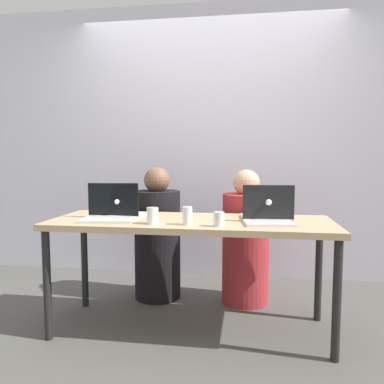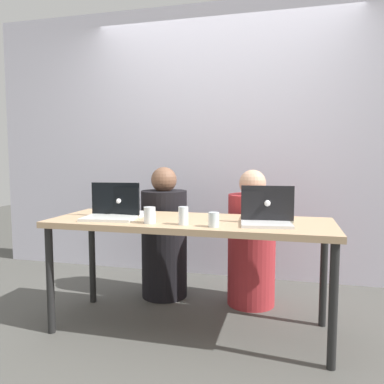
{
  "view_description": "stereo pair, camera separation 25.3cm",
  "coord_description": "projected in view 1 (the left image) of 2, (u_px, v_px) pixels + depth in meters",
  "views": [
    {
      "loc": [
        0.37,
        -2.43,
        1.17
      ],
      "look_at": [
        0.0,
        0.07,
        0.94
      ],
      "focal_mm": 35.0,
      "sensor_mm": 36.0,
      "label": 1
    },
    {
      "loc": [
        0.62,
        -2.38,
        1.17
      ],
      "look_at": [
        0.0,
        0.07,
        0.94
      ],
      "focal_mm": 35.0,
      "sensor_mm": 36.0,
      "label": 2
    }
  ],
  "objects": [
    {
      "name": "laptop_front_right",
      "position": [
        268.0,
        216.0,
        2.35
      ],
      "size": [
        0.33,
        0.25,
        0.2
      ],
      "rotation": [
        0.0,
        0.0,
        0.13
      ],
      "color": "silver",
      "rests_on": "desk"
    },
    {
      "name": "water_glass_center",
      "position": [
        187.0,
        217.0,
        2.3
      ],
      "size": [
        0.06,
        0.06,
        0.11
      ],
      "color": "white",
      "rests_on": "desk"
    },
    {
      "name": "desk",
      "position": [
        191.0,
        230.0,
        2.5
      ],
      "size": [
        1.87,
        0.65,
        0.76
      ],
      "color": "tan",
      "rests_on": "ground"
    },
    {
      "name": "water_glass_left",
      "position": [
        153.0,
        217.0,
        2.33
      ],
      "size": [
        0.07,
        0.07,
        0.1
      ],
      "color": "white",
      "rests_on": "desk"
    },
    {
      "name": "person_on_right",
      "position": [
        246.0,
        244.0,
        3.01
      ],
      "size": [
        0.46,
        0.46,
        1.08
      ],
      "rotation": [
        0.0,
        0.0,
        2.88
      ],
      "color": "#A2292E",
      "rests_on": "ground"
    },
    {
      "name": "water_glass_right",
      "position": [
        219.0,
        220.0,
        2.24
      ],
      "size": [
        0.07,
        0.07,
        0.09
      ],
      "color": "silver",
      "rests_on": "desk"
    },
    {
      "name": "back_wall",
      "position": [
        210.0,
        143.0,
        3.68
      ],
      "size": [
        4.86,
        0.1,
        2.63
      ],
      "primitive_type": "cube",
      "color": "silver",
      "rests_on": "ground"
    },
    {
      "name": "person_on_left",
      "position": [
        157.0,
        240.0,
        3.11
      ],
      "size": [
        0.45,
        0.45,
        1.09
      ],
      "rotation": [
        0.0,
        0.0,
        3.33
      ],
      "color": "black",
      "rests_on": "ground"
    },
    {
      "name": "laptop_front_left",
      "position": [
        110.0,
        212.0,
        2.49
      ],
      "size": [
        0.37,
        0.3,
        0.24
      ],
      "rotation": [
        0.0,
        0.0,
        0.11
      ],
      "color": "silver",
      "rests_on": "desk"
    },
    {
      "name": "laptop_back_left",
      "position": [
        122.0,
        210.0,
        2.62
      ],
      "size": [
        0.32,
        0.26,
        0.21
      ],
      "rotation": [
        0.0,
        0.0,
        3.05
      ],
      "color": "silver",
      "rests_on": "desk"
    },
    {
      "name": "laptop_back_right",
      "position": [
        267.0,
        212.0,
        2.49
      ],
      "size": [
        0.34,
        0.29,
        0.24
      ],
      "rotation": [
        0.0,
        0.0,
        3.21
      ],
      "color": "#B2B9B4",
      "rests_on": "desk"
    },
    {
      "name": "ground_plane",
      "position": [
        191.0,
        329.0,
        2.56
      ],
      "size": [
        12.0,
        12.0,
        0.0
      ],
      "primitive_type": "plane",
      "color": "#4B4A46"
    }
  ]
}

